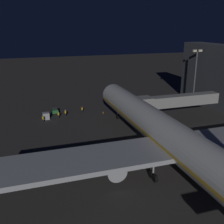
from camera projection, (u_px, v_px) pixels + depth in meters
ground_plane at (144, 144)px, 53.54m from camera, size 320.00×320.00×0.00m
airliner_at_gate at (171, 138)px, 43.07m from camera, size 53.55×63.70×17.27m
jet_bridge at (173, 101)px, 63.49m from camera, size 20.97×3.40×6.92m
apron_floodlight_mast at (195, 73)px, 77.43m from camera, size 2.90×0.50×15.89m
baggage_tug_spare at (55, 111)px, 71.55m from camera, size 1.86×2.63×1.95m
baggage_container_mid_row at (46, 116)px, 67.30m from camera, size 1.63×1.51×1.68m
ground_crew_near_nose_gear at (58, 115)px, 67.92m from camera, size 0.40×0.40×1.76m
ground_crew_by_belt_loader at (82, 109)px, 72.05m from camera, size 0.40×0.40×1.74m
ground_crew_marshaller_fwd at (65, 113)px, 69.08m from camera, size 0.40×0.40×1.83m
ground_crew_by_tug at (43, 119)px, 64.96m from camera, size 0.40×0.40×1.75m
traffic_cone_nose_port at (119, 111)px, 73.29m from camera, size 0.36×0.36×0.55m
traffic_cone_nose_starboard at (103, 112)px, 71.98m from camera, size 0.36×0.36×0.55m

